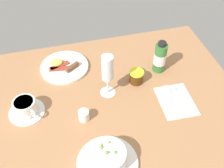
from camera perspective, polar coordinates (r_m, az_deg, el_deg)
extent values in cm
cube|color=#A8754C|center=(112.40, -0.30, -4.02)|extent=(110.00, 84.00, 3.00)
cylinder|color=white|center=(94.85, -0.97, -16.42)|extent=(20.88, 20.88, 1.20)
cylinder|color=white|center=(91.53, -1.00, -15.33)|extent=(12.50, 12.50, 6.33)
cylinder|color=beige|center=(89.46, -1.02, -14.60)|extent=(10.75, 10.75, 1.60)
sphere|color=#75A44E|center=(88.62, -1.20, -14.39)|extent=(1.26, 1.26, 1.26)
sphere|color=#75A44E|center=(88.67, -1.01, -14.32)|extent=(1.09, 1.09, 1.09)
sphere|color=#75A44E|center=(88.72, -0.74, -14.26)|extent=(0.81, 0.81, 0.81)
sphere|color=#75A44E|center=(90.55, -0.60, -12.28)|extent=(0.95, 0.95, 0.95)
sphere|color=#75A44E|center=(89.63, -2.30, -13.31)|extent=(1.33, 1.33, 1.33)
sphere|color=#75A44E|center=(88.64, 0.68, -14.35)|extent=(1.22, 1.22, 1.22)
sphere|color=#75A44E|center=(90.23, -2.23, -12.67)|extent=(0.83, 0.83, 0.83)
cube|color=white|center=(114.05, 13.42, -3.49)|extent=(14.39, 18.30, 0.30)
cube|color=silver|center=(112.75, 13.10, -3.86)|extent=(1.72, 14.04, 0.50)
cube|color=silver|center=(117.22, 11.60, -1.05)|extent=(2.33, 3.68, 0.40)
cube|color=silver|center=(113.83, 14.38, -3.57)|extent=(1.49, 13.03, 0.50)
ellipsoid|color=silver|center=(117.75, 12.99, -1.06)|extent=(2.40, 4.00, 0.60)
cylinder|color=white|center=(112.28, -17.60, -5.57)|extent=(14.17, 14.17, 0.90)
cylinder|color=white|center=(109.89, -17.97, -4.52)|extent=(8.79, 8.79, 5.53)
cylinder|color=black|center=(108.23, -18.23, -3.76)|extent=(7.47, 7.47, 1.00)
torus|color=white|center=(106.34, -16.38, -6.00)|extent=(2.62, 3.46, 3.60)
cylinder|color=white|center=(104.24, -5.99, -6.64)|extent=(4.21, 4.21, 4.40)
cone|color=white|center=(102.38, -6.95, -6.58)|extent=(2.51, 2.18, 2.25)
cylinder|color=white|center=(114.18, -0.72, -1.69)|extent=(6.56, 6.56, 0.40)
cylinder|color=white|center=(111.05, -0.74, -0.21)|extent=(0.80, 0.80, 8.16)
cylinder|color=white|center=(104.29, -0.79, 3.46)|extent=(4.78, 4.78, 11.16)
cylinder|color=silver|center=(105.43, -0.78, 2.79)|extent=(3.92, 3.92, 6.69)
cylinder|color=#4E2A0D|center=(117.35, 5.19, 1.41)|extent=(5.93, 5.93, 5.17)
cylinder|color=yellow|center=(115.28, 5.29, 2.46)|extent=(6.23, 6.23, 0.80)
cylinder|color=#337233|center=(121.46, 10.12, 5.47)|extent=(5.38, 5.38, 14.10)
cylinder|color=silver|center=(121.64, 10.10, 5.37)|extent=(5.48, 5.48, 5.36)
cylinder|color=black|center=(116.61, 10.61, 8.39)|extent=(3.49, 3.49, 1.56)
cylinder|color=white|center=(126.41, -10.03, 3.56)|extent=(22.06, 22.06, 1.40)
cube|color=#AB3828|center=(126.06, -11.04, 3.85)|extent=(9.29, 5.20, 0.60)
cube|color=#A33828|center=(124.49, -11.11, 3.19)|extent=(9.24, 3.58, 0.60)
cylinder|color=brown|center=(123.17, -8.46, 3.65)|extent=(7.04, 5.73, 2.20)
ellipsoid|color=#F2D859|center=(126.96, -11.73, 4.50)|extent=(6.00, 4.80, 2.40)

